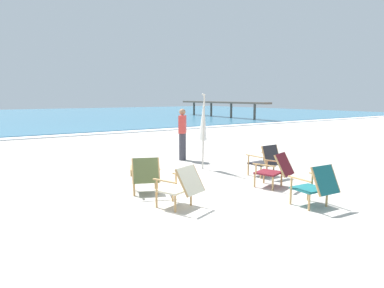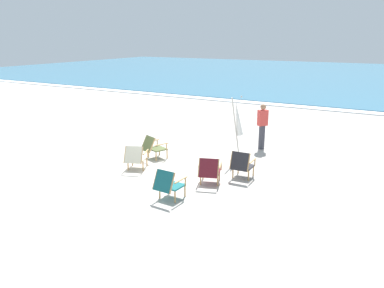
{
  "view_description": "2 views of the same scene",
  "coord_description": "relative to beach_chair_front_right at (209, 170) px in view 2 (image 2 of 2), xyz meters",
  "views": [
    {
      "loc": [
        -3.73,
        -5.35,
        2.0
      ],
      "look_at": [
        1.11,
        1.9,
        0.79
      ],
      "focal_mm": 32.0,
      "sensor_mm": 36.0,
      "label": 1
    },
    {
      "loc": [
        6.15,
        -8.76,
        3.89
      ],
      "look_at": [
        0.67,
        0.96,
        0.69
      ],
      "focal_mm": 35.0,
      "sensor_mm": 36.0,
      "label": 2
    }
  ],
  "objects": [
    {
      "name": "ground_plane",
      "position": [
        -1.89,
        0.24,
        -0.42
      ],
      "size": [
        80.0,
        80.0,
        0.0
      ],
      "primitive_type": "plane",
      "color": "#B2AAA0"
    },
    {
      "name": "sea",
      "position": [
        -1.89,
        33.42,
        -0.37
      ],
      "size": [
        80.0,
        40.0,
        0.1
      ],
      "primitive_type": "cube",
      "color": "teal",
      "rests_on": "ground"
    },
    {
      "name": "surf_band",
      "position": [
        -1.89,
        13.12,
        -0.39
      ],
      "size": [
        80.0,
        1.1,
        0.06
      ],
      "primitive_type": "cube",
      "color": "white",
      "rests_on": "ground"
    },
    {
      "name": "beach_chair_front_right",
      "position": [
        0.0,
        0.0,
        0.0
      ],
      "size": [
        0.79,
        0.9,
        0.79
      ],
      "color": "maroon",
      "rests_on": "ground"
    },
    {
      "name": "beach_chair_back_left",
      "position": [
        -2.47,
        -0.04,
        -0.0
      ],
      "size": [
        0.81,
        0.92,
        0.78
      ],
      "color": "beige",
      "rests_on": "ground"
    },
    {
      "name": "beach_chair_mid_center",
      "position": [
        -0.44,
        -1.37,
        0.0
      ],
      "size": [
        0.63,
        0.75,
        0.8
      ],
      "color": "#196066",
      "rests_on": "ground"
    },
    {
      "name": "beach_chair_front_left",
      "position": [
        -2.62,
        1.1,
        0.0
      ],
      "size": [
        0.81,
        0.91,
        0.79
      ],
      "color": "#515B33",
      "rests_on": "ground"
    },
    {
      "name": "beach_chair_far_center",
      "position": [
        0.58,
        0.87,
        0.01
      ],
      "size": [
        0.62,
        0.69,
        0.82
      ],
      "color": "#28282D",
      "rests_on": "ground"
    },
    {
      "name": "umbrella_furled_white",
      "position": [
        -0.23,
        2.42,
        0.95
      ],
      "size": [
        0.4,
        0.49,
        2.1
      ],
      "color": "#B7B2A8",
      "rests_on": "ground"
    },
    {
      "name": "person_near_chairs",
      "position": [
        0.08,
        3.98,
        0.42
      ],
      "size": [
        0.38,
        0.39,
        1.63
      ],
      "color": "#383842",
      "rests_on": "ground"
    }
  ]
}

